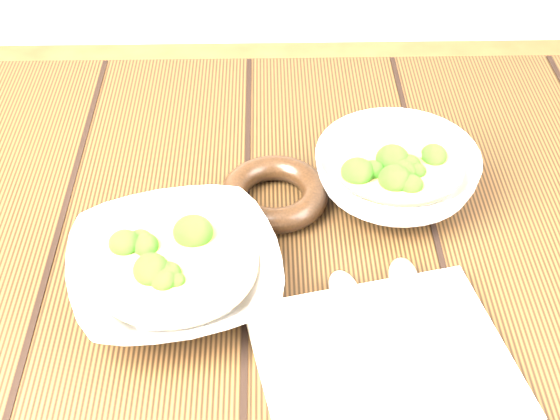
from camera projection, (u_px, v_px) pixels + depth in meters
name	position (u px, v px, depth m)	size (l,w,h in m)	color
table	(267.00, 338.00, 0.87)	(1.20, 0.80, 0.75)	#33200E
soup_bowl_front	(175.00, 272.00, 0.75)	(0.24, 0.24, 0.06)	silver
soup_bowl_back	(396.00, 173.00, 0.85)	(0.24, 0.24, 0.06)	silver
trivet	(275.00, 194.00, 0.85)	(0.12, 0.12, 0.03)	black
napkin	(384.00, 362.00, 0.69)	(0.22, 0.18, 0.01)	#EDE4C5
spoon_left	(354.00, 318.00, 0.72)	(0.05, 0.18, 0.01)	beige
spoon_right	(407.00, 305.00, 0.73)	(0.03, 0.18, 0.01)	beige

